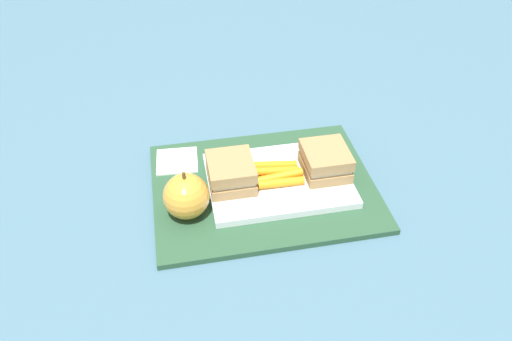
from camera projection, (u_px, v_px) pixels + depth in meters
The scene contains 8 objects.
ground_plane at pixel (263, 189), 0.85m from camera, with size 2.40×2.40×0.00m, color #42667A.
lunchbag_mat at pixel (263, 187), 0.84m from camera, with size 0.36×0.28×0.01m, color #284C33.
food_tray at pixel (278, 180), 0.84m from camera, with size 0.23×0.17×0.01m, color white.
sandwich_half_left at pixel (325, 161), 0.83m from camera, with size 0.07×0.08×0.04m.
sandwich_half_right at pixel (231, 173), 0.81m from camera, with size 0.07×0.08×0.04m.
carrot_sticks_bundle at pixel (278, 174), 0.83m from camera, with size 0.08×0.06×0.02m.
apple at pixel (186, 196), 0.76m from camera, with size 0.07×0.07×0.08m.
paper_napkin at pixel (177, 161), 0.88m from camera, with size 0.07×0.07×0.00m, color white.
Camera 1 is at (0.13, 0.62, 0.56)m, focal length 35.83 mm.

